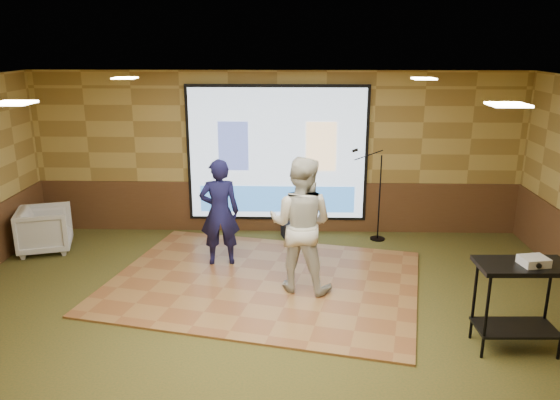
{
  "coord_description": "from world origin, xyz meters",
  "views": [
    {
      "loc": [
        0.34,
        -6.37,
        3.52
      ],
      "look_at": [
        0.12,
        1.15,
        1.3
      ],
      "focal_mm": 35.0,
      "sensor_mm": 36.0,
      "label": 1
    }
  ],
  "objects_px": {
    "dance_floor": "(264,281)",
    "mic_stand": "(376,214)",
    "projector": "(534,261)",
    "projector_screen": "(277,155)",
    "av_table": "(520,288)",
    "duffel_bag": "(294,229)",
    "banquet_chair": "(45,230)",
    "player_left": "(220,212)",
    "player_right": "(301,224)"
  },
  "relations": [
    {
      "from": "dance_floor",
      "to": "mic_stand",
      "type": "relative_size",
      "value": 2.66
    },
    {
      "from": "projector",
      "to": "mic_stand",
      "type": "height_order",
      "value": "mic_stand"
    },
    {
      "from": "projector_screen",
      "to": "av_table",
      "type": "height_order",
      "value": "projector_screen"
    },
    {
      "from": "av_table",
      "to": "duffel_bag",
      "type": "distance_m",
      "value": 4.63
    },
    {
      "from": "projector_screen",
      "to": "av_table",
      "type": "bearing_deg",
      "value": -53.87
    },
    {
      "from": "mic_stand",
      "to": "banquet_chair",
      "type": "height_order",
      "value": "mic_stand"
    },
    {
      "from": "player_left",
      "to": "banquet_chair",
      "type": "xyz_separation_m",
      "value": [
        -3.1,
        0.52,
        -0.51
      ]
    },
    {
      "from": "projector_screen",
      "to": "duffel_bag",
      "type": "xyz_separation_m",
      "value": [
        0.32,
        -0.26,
        -1.34
      ]
    },
    {
      "from": "dance_floor",
      "to": "projector_screen",
      "type": "bearing_deg",
      "value": 86.79
    },
    {
      "from": "projector",
      "to": "banquet_chair",
      "type": "distance_m",
      "value": 7.61
    },
    {
      "from": "banquet_chair",
      "to": "duffel_bag",
      "type": "height_order",
      "value": "banquet_chair"
    },
    {
      "from": "player_left",
      "to": "dance_floor",
      "type": "bearing_deg",
      "value": 129.78
    },
    {
      "from": "player_left",
      "to": "duffel_bag",
      "type": "bearing_deg",
      "value": -138.62
    },
    {
      "from": "projector_screen",
      "to": "player_right",
      "type": "height_order",
      "value": "projector_screen"
    },
    {
      "from": "projector_screen",
      "to": "banquet_chair",
      "type": "height_order",
      "value": "projector_screen"
    },
    {
      "from": "player_left",
      "to": "player_right",
      "type": "height_order",
      "value": "player_right"
    },
    {
      "from": "player_right",
      "to": "duffel_bag",
      "type": "distance_m",
      "value": 2.42
    },
    {
      "from": "player_right",
      "to": "projector",
      "type": "xyz_separation_m",
      "value": [
        2.6,
        -1.54,
        0.12
      ]
    },
    {
      "from": "av_table",
      "to": "projector",
      "type": "bearing_deg",
      "value": -22.09
    },
    {
      "from": "projector",
      "to": "player_left",
      "type": "bearing_deg",
      "value": 136.79
    },
    {
      "from": "mic_stand",
      "to": "player_right",
      "type": "bearing_deg",
      "value": -105.86
    },
    {
      "from": "player_right",
      "to": "projector",
      "type": "relative_size",
      "value": 6.73
    },
    {
      "from": "mic_stand",
      "to": "banquet_chair",
      "type": "xyz_separation_m",
      "value": [
        -5.75,
        -0.73,
        -0.11
      ]
    },
    {
      "from": "projector",
      "to": "banquet_chair",
      "type": "height_order",
      "value": "projector"
    },
    {
      "from": "player_left",
      "to": "mic_stand",
      "type": "xyz_separation_m",
      "value": [
        2.65,
        1.25,
        -0.4
      ]
    },
    {
      "from": "player_right",
      "to": "projector",
      "type": "height_order",
      "value": "player_right"
    },
    {
      "from": "duffel_bag",
      "to": "dance_floor",
      "type": "bearing_deg",
      "value": -102.41
    },
    {
      "from": "mic_stand",
      "to": "banquet_chair",
      "type": "relative_size",
      "value": 1.99
    },
    {
      "from": "av_table",
      "to": "mic_stand",
      "type": "distance_m",
      "value": 3.83
    },
    {
      "from": "dance_floor",
      "to": "projector",
      "type": "relative_size",
      "value": 15.53
    },
    {
      "from": "mic_stand",
      "to": "player_left",
      "type": "bearing_deg",
      "value": -137.97
    },
    {
      "from": "dance_floor",
      "to": "mic_stand",
      "type": "bearing_deg",
      "value": 44.85
    },
    {
      "from": "player_right",
      "to": "mic_stand",
      "type": "relative_size",
      "value": 1.15
    },
    {
      "from": "player_right",
      "to": "projector",
      "type": "distance_m",
      "value": 3.03
    },
    {
      "from": "projector_screen",
      "to": "player_right",
      "type": "distance_m",
      "value": 2.59
    },
    {
      "from": "player_right",
      "to": "mic_stand",
      "type": "distance_m",
      "value": 2.6
    },
    {
      "from": "dance_floor",
      "to": "banquet_chair",
      "type": "distance_m",
      "value": 4.02
    },
    {
      "from": "dance_floor",
      "to": "banquet_chair",
      "type": "bearing_deg",
      "value": 162.87
    },
    {
      "from": "projector",
      "to": "mic_stand",
      "type": "relative_size",
      "value": 0.17
    },
    {
      "from": "player_right",
      "to": "av_table",
      "type": "relative_size",
      "value": 1.8
    },
    {
      "from": "projector",
      "to": "mic_stand",
      "type": "distance_m",
      "value": 3.93
    },
    {
      "from": "av_table",
      "to": "projector",
      "type": "height_order",
      "value": "projector"
    },
    {
      "from": "av_table",
      "to": "player_right",
      "type": "bearing_deg",
      "value": 149.14
    },
    {
      "from": "projector_screen",
      "to": "mic_stand",
      "type": "relative_size",
      "value": 1.96
    },
    {
      "from": "dance_floor",
      "to": "player_left",
      "type": "xyz_separation_m",
      "value": [
        -0.73,
        0.66,
        0.88
      ]
    },
    {
      "from": "duffel_bag",
      "to": "mic_stand",
      "type": "bearing_deg",
      "value": -4.44
    },
    {
      "from": "av_table",
      "to": "duffel_bag",
      "type": "xyz_separation_m",
      "value": [
        -2.62,
        3.76,
        -0.65
      ]
    },
    {
      "from": "projector_screen",
      "to": "mic_stand",
      "type": "xyz_separation_m",
      "value": [
        1.79,
        -0.37,
        -0.98
      ]
    },
    {
      "from": "player_left",
      "to": "av_table",
      "type": "height_order",
      "value": "player_left"
    },
    {
      "from": "player_right",
      "to": "projector_screen",
      "type": "bearing_deg",
      "value": -63.96
    }
  ]
}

